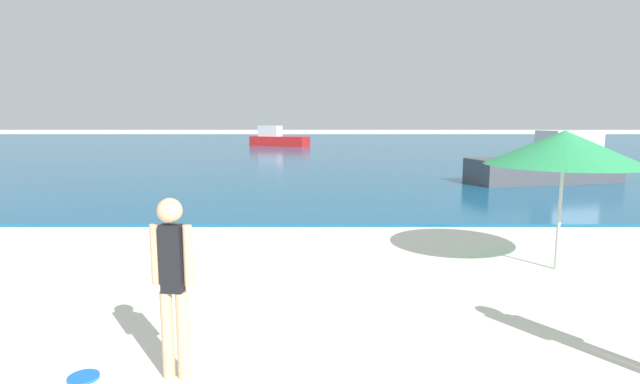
{
  "coord_description": "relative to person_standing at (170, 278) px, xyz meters",
  "views": [
    {
      "loc": [
        -0.6,
        1.93,
        2.27
      ],
      "look_at": [
        -0.56,
        9.89,
        1.09
      ],
      "focal_mm": 28.05,
      "sensor_mm": 36.0,
      "label": 1
    }
  ],
  "objects": [
    {
      "name": "boat_far",
      "position": [
        -2.15,
        36.11,
        -0.3
      ],
      "size": [
        4.94,
        3.33,
        1.61
      ],
      "rotation": [
        0.0,
        0.0,
        -0.42
      ],
      "color": "red",
      "rests_on": "water"
    },
    {
      "name": "beach_umbrella",
      "position": [
        4.85,
        3.21,
        0.92
      ],
      "size": [
        2.26,
        2.26,
        2.09
      ],
      "color": "#B7B7BC",
      "rests_on": "ground"
    },
    {
      "name": "boat_near",
      "position": [
        9.22,
        13.15,
        -0.24
      ],
      "size": [
        5.5,
        2.87,
        1.78
      ],
      "rotation": [
        0.0,
        0.0,
        3.38
      ],
      "color": "#4C4C51",
      "rests_on": "water"
    },
    {
      "name": "water",
      "position": [
        1.86,
        36.14,
        -0.88
      ],
      "size": [
        160.0,
        60.0,
        0.06
      ],
      "primitive_type": "cube",
      "color": "#14567F",
      "rests_on": "ground"
    },
    {
      "name": "person_standing",
      "position": [
        0.0,
        0.0,
        0.0
      ],
      "size": [
        0.37,
        0.21,
        1.61
      ],
      "rotation": [
        0.0,
        0.0,
        3.02
      ],
      "color": "#DDAD84",
      "rests_on": "ground"
    },
    {
      "name": "frisbee",
      "position": [
        -0.82,
        -0.03,
        -0.9
      ],
      "size": [
        0.27,
        0.27,
        0.03
      ],
      "primitive_type": "cylinder",
      "color": "blue",
      "rests_on": "ground"
    }
  ]
}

